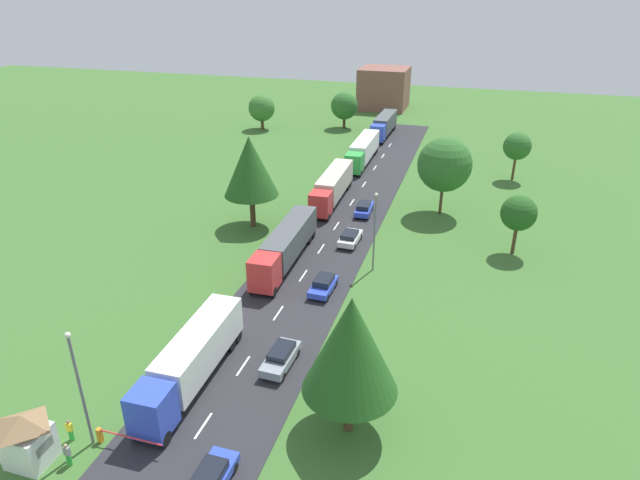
{
  "coord_description": "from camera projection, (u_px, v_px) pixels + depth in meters",
  "views": [
    {
      "loc": [
        15.07,
        -14.72,
        26.49
      ],
      "look_at": [
        -0.16,
        36.34,
        1.04
      ],
      "focal_mm": 30.81,
      "sensor_mm": 36.0,
      "label": 1
    }
  ],
  "objects": [
    {
      "name": "road",
      "position": [
        284.0,
        305.0,
        49.21
      ],
      "size": [
        10.0,
        140.0,
        0.06
      ],
      "primitive_type": "cube",
      "color": "#2B2B30",
      "rests_on": "ground"
    },
    {
      "name": "lane_marking_centre",
      "position": [
        265.0,
        334.0,
        45.14
      ],
      "size": [
        0.16,
        119.81,
        0.01
      ],
      "color": "white",
      "rests_on": "road"
    },
    {
      "name": "truck_lead",
      "position": [
        191.0,
        359.0,
        38.84
      ],
      "size": [
        2.69,
        12.76,
        3.64
      ],
      "color": "blue",
      "rests_on": "road"
    },
    {
      "name": "truck_second",
      "position": [
        285.0,
        245.0,
        55.59
      ],
      "size": [
        2.8,
        14.77,
        3.56
      ],
      "color": "red",
      "rests_on": "road"
    },
    {
      "name": "truck_third",
      "position": [
        332.0,
        186.0,
        71.18
      ],
      "size": [
        2.85,
        14.16,
        3.69
      ],
      "color": "red",
      "rests_on": "road"
    },
    {
      "name": "truck_fourth",
      "position": [
        363.0,
        150.0,
        86.12
      ],
      "size": [
        2.63,
        14.69,
        3.65
      ],
      "color": "green",
      "rests_on": "road"
    },
    {
      "name": "truck_fifth",
      "position": [
        384.0,
        124.0,
        101.03
      ],
      "size": [
        2.68,
        12.98,
        3.69
      ],
      "color": "blue",
      "rests_on": "road"
    },
    {
      "name": "car_lead",
      "position": [
        210.0,
        479.0,
        31.1
      ],
      "size": [
        1.77,
        4.23,
        1.5
      ],
      "color": "blue",
      "rests_on": "road"
    },
    {
      "name": "car_second",
      "position": [
        281.0,
        357.0,
        41.12
      ],
      "size": [
        1.92,
        4.37,
        1.47
      ],
      "color": "#8C939E",
      "rests_on": "road"
    },
    {
      "name": "car_third",
      "position": [
        323.0,
        285.0,
        50.86
      ],
      "size": [
        1.94,
        4.03,
        1.47
      ],
      "color": "blue",
      "rests_on": "road"
    },
    {
      "name": "car_fourth",
      "position": [
        350.0,
        238.0,
        60.15
      ],
      "size": [
        1.97,
        4.11,
        1.41
      ],
      "color": "white",
      "rests_on": "road"
    },
    {
      "name": "car_fifth",
      "position": [
        364.0,
        208.0,
        67.75
      ],
      "size": [
        1.99,
        4.46,
        1.48
      ],
      "color": "blue",
      "rests_on": "road"
    },
    {
      "name": "guard_booth",
      "position": [
        27.0,
        439.0,
        32.55
      ],
      "size": [
        2.78,
        2.57,
        3.59
      ],
      "color": "white",
      "rests_on": "ground"
    },
    {
      "name": "barrier_gate",
      "position": [
        110.0,
        436.0,
        34.23
      ],
      "size": [
        4.64,
        0.28,
        1.05
      ],
      "color": "orange",
      "rests_on": "ground"
    },
    {
      "name": "person_lead",
      "position": [
        70.0,
        430.0,
        34.51
      ],
      "size": [
        0.38,
        0.22,
        1.6
      ],
      "color": "green",
      "rests_on": "ground"
    },
    {
      "name": "person_second",
      "position": [
        68.0,
        454.0,
        32.72
      ],
      "size": [
        0.38,
        0.22,
        1.64
      ],
      "color": "green",
      "rests_on": "ground"
    },
    {
      "name": "person_third",
      "position": [
        33.0,
        461.0,
        32.28
      ],
      "size": [
        0.38,
        0.22,
        1.6
      ],
      "color": "gray",
      "rests_on": "ground"
    },
    {
      "name": "lamppost_lead",
      "position": [
        79.0,
        384.0,
        32.61
      ],
      "size": [
        0.36,
        0.36,
        8.4
      ],
      "color": "slate",
      "rests_on": "ground"
    },
    {
      "name": "lamppost_second",
      "position": [
        375.0,
        228.0,
        53.21
      ],
      "size": [
        0.36,
        0.36,
        8.23
      ],
      "color": "slate",
      "rests_on": "ground"
    },
    {
      "name": "tree_oak",
      "position": [
        517.0,
        146.0,
        77.71
      ],
      "size": [
        3.91,
        3.91,
        6.97
      ],
      "color": "#513823",
      "rests_on": "ground"
    },
    {
      "name": "tree_birch",
      "position": [
        445.0,
        165.0,
        65.75
      ],
      "size": [
        6.54,
        6.54,
        9.58
      ],
      "color": "#513823",
      "rests_on": "ground"
    },
    {
      "name": "tree_maple",
      "position": [
        262.0,
        108.0,
        104.91
      ],
      "size": [
        5.03,
        5.03,
        6.61
      ],
      "color": "#513823",
      "rests_on": "ground"
    },
    {
      "name": "tree_pine",
      "position": [
        351.0,
        345.0,
        32.91
      ],
      "size": [
        6.03,
        6.03,
        9.93
      ],
      "color": "#513823",
      "rests_on": "ground"
    },
    {
      "name": "tree_elm",
      "position": [
        344.0,
        106.0,
        105.56
      ],
      "size": [
        5.21,
        5.21,
        6.95
      ],
      "color": "#513823",
      "rests_on": "ground"
    },
    {
      "name": "tree_ash",
      "position": [
        519.0,
        213.0,
        56.52
      ],
      "size": [
        3.7,
        3.7,
        6.49
      ],
      "color": "#513823",
      "rests_on": "ground"
    },
    {
      "name": "tree_lime",
      "position": [
        250.0,
        166.0,
        61.8
      ],
      "size": [
        6.25,
        6.25,
        10.81
      ],
      "color": "#513823",
      "rests_on": "ground"
    },
    {
      "name": "distant_building",
      "position": [
        384.0,
        88.0,
        122.14
      ],
      "size": [
        10.34,
        10.19,
        8.77
      ],
      "primitive_type": "cube",
      "color": "brown",
      "rests_on": "ground"
    }
  ]
}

